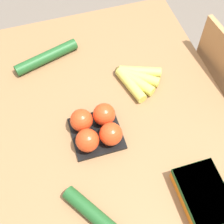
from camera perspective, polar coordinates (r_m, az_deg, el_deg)
The scene contains 7 objects.
ground_plane at distance 1.84m, azimuth 0.00°, elevation -13.17°, with size 12.00×12.00×0.00m, color #665B51.
dining_table at distance 1.25m, azimuth 0.00°, elevation -3.42°, with size 1.17×0.88×0.75m.
banana_bunch at distance 1.24m, azimuth 4.34°, elevation 6.19°, with size 0.18×0.18×0.04m.
tomato_pack at distance 1.08m, azimuth -2.94°, elevation -2.92°, with size 0.18×0.18×0.09m.
carrot_bag at distance 1.04m, azimuth 16.40°, elevation -14.33°, with size 0.20×0.14×0.06m.
cucumber_near at distance 0.99m, azimuth -2.16°, elevation -19.14°, with size 0.25×0.19×0.05m.
cucumber_far at distance 1.33m, azimuth -11.89°, elevation 9.80°, with size 0.12×0.27×0.05m.
Camera 1 is at (0.58, -0.18, 1.73)m, focal length 50.00 mm.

